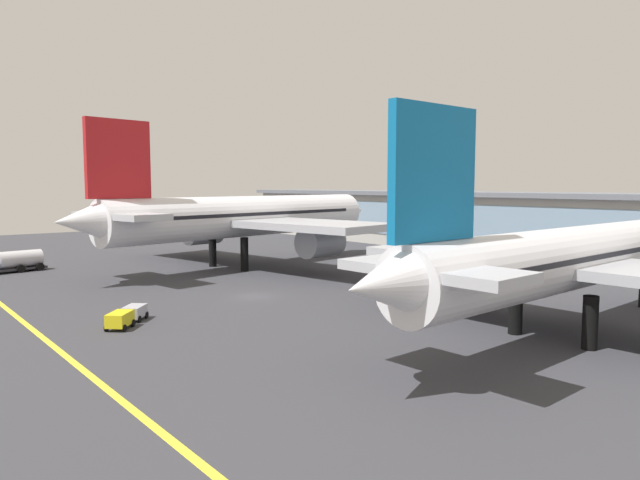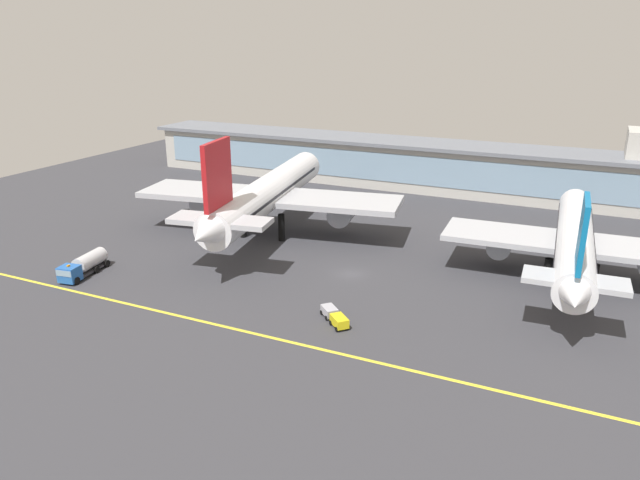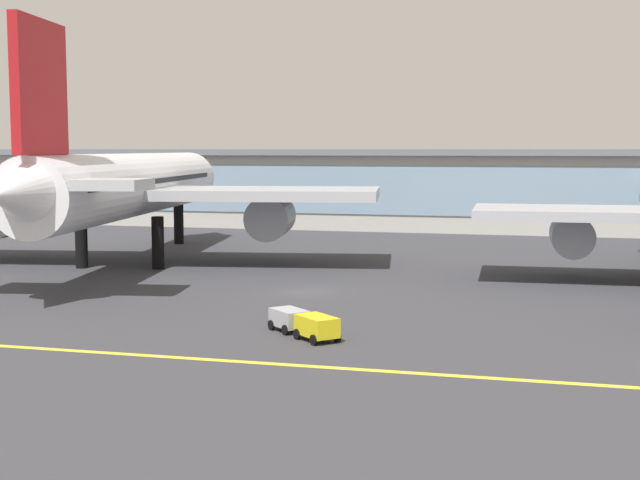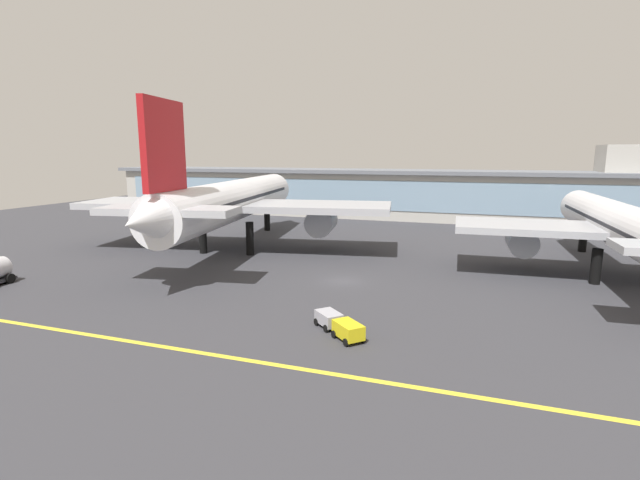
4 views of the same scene
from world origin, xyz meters
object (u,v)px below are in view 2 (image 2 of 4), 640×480
Objects in this scene: airliner_near_right at (574,241)px; fuel_tanker_truck at (83,266)px; airliner_near_left at (268,194)px; baggage_tug_near at (335,316)px.

fuel_tanker_truck is at bearing 110.72° from airliner_near_right.
airliner_near_left is at bearing 86.70° from airliner_near_right.
airliner_near_right is 9.59× the size of baggage_tug_near.
airliner_near_left is at bearing 175.74° from baggage_tug_near.
fuel_tanker_truck is at bearing -134.17° from baggage_tug_near.
baggage_tug_near is at bearing 133.42° from airliner_near_right.
airliner_near_right is (49.85, -0.45, -1.16)m from airliner_near_left.
fuel_tanker_truck is (-14.90, -28.60, -5.69)m from airliner_near_left.
airliner_near_left is 32.75m from fuel_tanker_truck.
airliner_near_right is 70.75m from fuel_tanker_truck.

